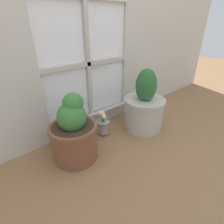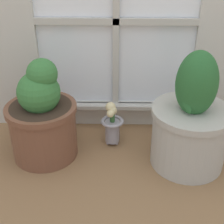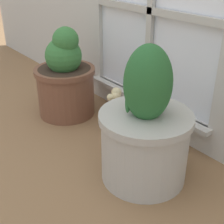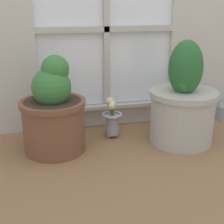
% 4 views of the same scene
% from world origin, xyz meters
% --- Properties ---
extents(ground_plane, '(10.00, 10.00, 0.00)m').
position_xyz_m(ground_plane, '(0.00, 0.00, 0.00)').
color(ground_plane, olive).
extents(potted_plant_left, '(0.37, 0.37, 0.55)m').
position_xyz_m(potted_plant_left, '(-0.38, 0.20, 0.23)').
color(potted_plant_left, brown).
rests_on(potted_plant_left, ground_plane).
extents(potted_plant_right, '(0.40, 0.40, 0.62)m').
position_xyz_m(potted_plant_right, '(0.38, 0.14, 0.23)').
color(potted_plant_right, '#B7B2A8').
rests_on(potted_plant_right, ground_plane).
extents(flower_vase, '(0.13, 0.13, 0.26)m').
position_xyz_m(flower_vase, '(-0.02, 0.30, 0.13)').
color(flower_vase, '#99939E').
rests_on(flower_vase, ground_plane).
extents(watering_can, '(0.20, 0.11, 0.17)m').
position_xyz_m(watering_can, '(0.84, 0.41, 0.06)').
color(watering_can, gray).
rests_on(watering_can, ground_plane).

